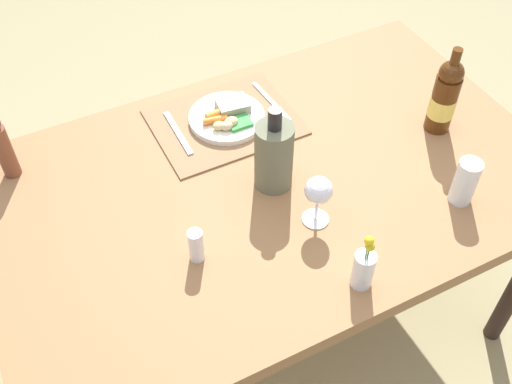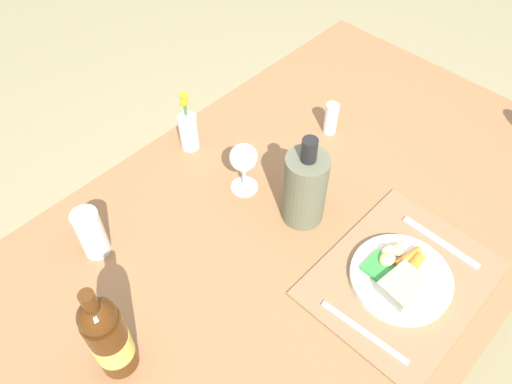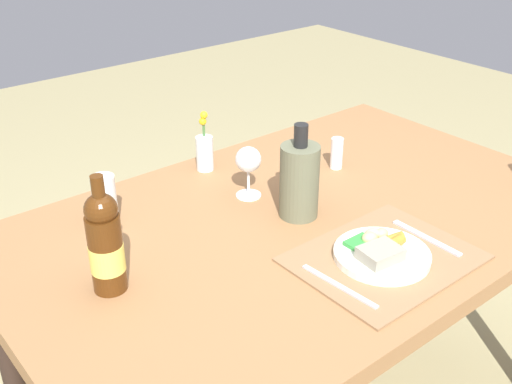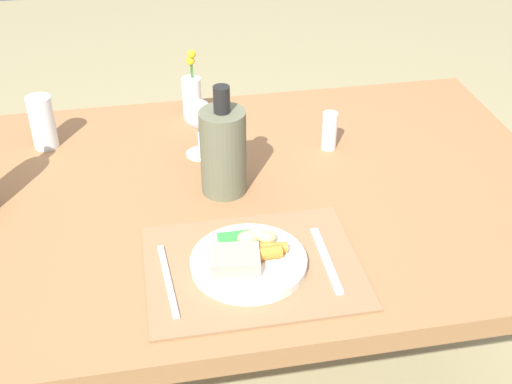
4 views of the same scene
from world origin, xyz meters
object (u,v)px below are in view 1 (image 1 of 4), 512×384
(wine_bottle, at_px, (445,97))
(wine_glass, at_px, (318,192))
(dinner_plate, at_px, (227,117))
(knife, at_px, (178,133))
(cooler_bottle, at_px, (275,154))
(fork, at_px, (271,101))
(salt_shaker, at_px, (196,246))
(water_tumbler, at_px, (464,184))
(pepper_mill, at_px, (3,148))
(flower_vase, at_px, (364,268))
(dining_table, at_px, (271,196))

(wine_bottle, height_order, wine_glass, wine_bottle)
(dinner_plate, relative_size, knife, 1.13)
(dinner_plate, xyz_separation_m, cooler_bottle, (-0.01, 0.28, 0.08))
(dinner_plate, xyz_separation_m, fork, (-0.16, -0.02, -0.01))
(cooler_bottle, bearing_deg, salt_shaker, 25.76)
(water_tumbler, bearing_deg, cooler_bottle, -34.40)
(cooler_bottle, height_order, water_tumbler, cooler_bottle)
(dinner_plate, distance_m, fork, 0.16)
(pepper_mill, distance_m, salt_shaker, 0.62)
(knife, bearing_deg, cooler_bottle, 119.88)
(flower_vase, xyz_separation_m, water_tumbler, (-0.39, -0.11, -0.00))
(knife, xyz_separation_m, water_tumbler, (-0.58, 0.59, 0.05))
(fork, xyz_separation_m, wine_bottle, (-0.39, 0.33, 0.11))
(dining_table, xyz_separation_m, knife, (0.16, -0.29, 0.08))
(cooler_bottle, xyz_separation_m, wine_glass, (-0.03, 0.17, 0.00))
(dining_table, xyz_separation_m, dinner_plate, (0.01, -0.27, 0.09))
(fork, height_order, pepper_mill, pepper_mill)
(fork, relative_size, knife, 1.04)
(fork, bearing_deg, knife, -3.52)
(salt_shaker, xyz_separation_m, wine_glass, (-0.33, 0.03, 0.06))
(wine_bottle, distance_m, flower_vase, 0.64)
(pepper_mill, bearing_deg, dining_table, 151.14)
(dinner_plate, relative_size, water_tumbler, 1.68)
(salt_shaker, bearing_deg, dinner_plate, -123.70)
(wine_bottle, relative_size, pepper_mill, 1.36)
(pepper_mill, bearing_deg, cooler_bottle, 150.49)
(dining_table, bearing_deg, fork, -117.99)
(flower_vase, relative_size, salt_shaker, 1.90)
(fork, xyz_separation_m, water_tumbler, (-0.27, 0.59, 0.05))
(flower_vase, bearing_deg, dining_table, -85.52)
(flower_vase, relative_size, cooler_bottle, 0.72)
(dining_table, bearing_deg, flower_vase, 94.48)
(fork, distance_m, knife, 0.32)
(knife, xyz_separation_m, wine_glass, (-0.20, 0.47, 0.10))
(cooler_bottle, relative_size, pepper_mill, 1.27)
(water_tumbler, bearing_deg, dining_table, -35.22)
(knife, height_order, salt_shaker, salt_shaker)
(wine_bottle, height_order, flower_vase, wine_bottle)
(knife, height_order, flower_vase, flower_vase)
(pepper_mill, xyz_separation_m, wine_glass, (-0.67, 0.53, 0.01))
(dining_table, bearing_deg, water_tumbler, 144.78)
(cooler_bottle, relative_size, salt_shaker, 2.65)
(cooler_bottle, distance_m, water_tumbler, 0.51)
(pepper_mill, height_order, wine_glass, pepper_mill)
(fork, distance_m, salt_shaker, 0.63)
(fork, relative_size, salt_shaker, 2.15)
(pepper_mill, xyz_separation_m, salt_shaker, (-0.35, 0.51, -0.05))
(pepper_mill, bearing_deg, flower_vase, 131.55)
(knife, bearing_deg, wine_glass, 113.73)
(wine_bottle, distance_m, pepper_mill, 1.25)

